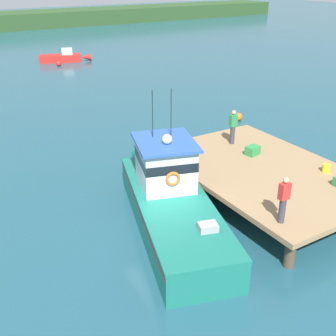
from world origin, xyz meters
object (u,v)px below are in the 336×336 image
object	(u,v)px
deckhand_by_the_boat	(284,199)
moored_boat_far_right	(64,57)
bait_bucket	(326,168)
mooring_buoy_inshore	(59,64)
main_fishing_boat	(169,197)
deckhand_further_back	(233,126)
crate_single_by_cleat	(253,150)
mooring_buoy_channel_marker	(239,117)

from	to	relation	value
deckhand_by_the_boat	moored_boat_far_right	xyz separation A→B (m)	(4.57, 35.09, -1.60)
bait_bucket	deckhand_by_the_boat	xyz separation A→B (m)	(-4.29, -1.78, 0.69)
bait_bucket	mooring_buoy_inshore	distance (m)	31.60
bait_bucket	moored_boat_far_right	size ratio (longest dim) A/B	0.06
main_fishing_boat	deckhand_by_the_boat	distance (m)	4.29
deckhand_further_back	mooring_buoy_inshore	world-z (taller)	deckhand_further_back
main_fishing_boat	bait_bucket	distance (m)	6.61
crate_single_by_cleat	mooring_buoy_channel_marker	xyz separation A→B (m)	(4.84, 6.62, -1.15)
deckhand_further_back	moored_boat_far_right	bearing A→B (deg)	86.90
main_fishing_boat	crate_single_by_cleat	bearing A→B (deg)	12.07
crate_single_by_cleat	mooring_buoy_inshore	bearing A→B (deg)	89.06
crate_single_by_cleat	deckhand_by_the_boat	bearing A→B (deg)	-122.11
main_fishing_boat	deckhand_further_back	size ratio (longest dim) A/B	6.07
main_fishing_boat	moored_boat_far_right	size ratio (longest dim) A/B	1.89
moored_boat_far_right	main_fishing_boat	bearing A→B (deg)	-101.87
moored_boat_far_right	bait_bucket	bearing A→B (deg)	-90.48
moored_boat_far_right	mooring_buoy_inshore	distance (m)	2.11
crate_single_by_cleat	main_fishing_boat	bearing A→B (deg)	-167.93
deckhand_further_back	mooring_buoy_inshore	size ratio (longest dim) A/B	3.50
main_fishing_boat	mooring_buoy_inshore	size ratio (longest dim) A/B	21.23
mooring_buoy_inshore	bait_bucket	bearing A→B (deg)	-88.40
mooring_buoy_channel_marker	mooring_buoy_inshore	world-z (taller)	mooring_buoy_channel_marker
crate_single_by_cleat	bait_bucket	world-z (taller)	crate_single_by_cleat
main_fishing_boat	deckhand_by_the_boat	bearing A→B (deg)	-60.54
crate_single_by_cleat	bait_bucket	size ratio (longest dim) A/B	1.76
deckhand_by_the_boat	crate_single_by_cleat	bearing A→B (deg)	57.89
bait_bucket	mooring_buoy_inshore	bearing A→B (deg)	91.60
moored_boat_far_right	mooring_buoy_inshore	size ratio (longest dim) A/B	11.26
bait_bucket	deckhand_further_back	size ratio (longest dim) A/B	0.21
deckhand_by_the_boat	moored_boat_far_right	bearing A→B (deg)	82.58
main_fishing_boat	mooring_buoy_channel_marker	size ratio (longest dim) A/B	19.92
moored_boat_far_right	mooring_buoy_channel_marker	distance (m)	24.00
deckhand_further_back	mooring_buoy_channel_marker	world-z (taller)	deckhand_further_back
main_fishing_boat	mooring_buoy_inshore	xyz separation A→B (m)	(5.46, 29.72, -0.77)
bait_bucket	mooring_buoy_inshore	xyz separation A→B (m)	(-0.88, 31.56, -1.14)
deckhand_further_back	deckhand_by_the_boat	bearing A→B (deg)	-115.86
deckhand_further_back	moored_boat_far_right	distance (m)	28.98
bait_bucket	crate_single_by_cleat	bearing A→B (deg)	114.92
deckhand_by_the_boat	deckhand_further_back	distance (m)	6.90
crate_single_by_cleat	deckhand_by_the_boat	world-z (taller)	deckhand_by_the_boat
deckhand_further_back	mooring_buoy_channel_marker	distance (m)	7.22
crate_single_by_cleat	mooring_buoy_channel_marker	bearing A→B (deg)	53.85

